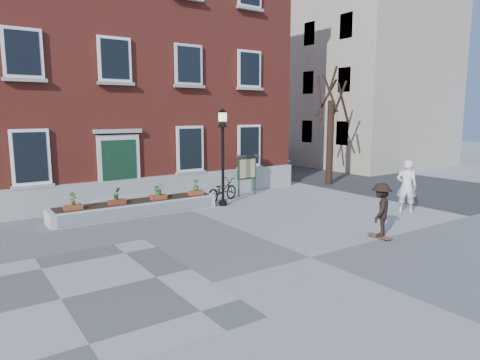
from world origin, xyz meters
TOP-DOWN VIEW (x-y plane):
  - ground at (0.00, 0.00)m, footprint 100.00×100.00m
  - checker_patch at (-6.00, 1.00)m, footprint 6.00×6.00m
  - bicycle at (1.93, 7.44)m, footprint 1.97×1.20m
  - parked_car at (10.93, 16.70)m, footprint 1.84×5.00m
  - bystander at (6.61, 1.73)m, footprint 0.83×0.88m
  - brick_building at (-2.00, 13.98)m, footprint 18.40×10.85m
  - planter_assembly at (-1.99, 7.18)m, footprint 6.20×1.12m
  - bare_tree at (9.01, 8.01)m, footprint 1.83×1.83m
  - side_street at (17.99, 19.78)m, footprint 15.20×36.00m
  - lamp_post at (1.52, 6.71)m, footprint 0.40×0.40m
  - notice_board at (3.60, 7.95)m, footprint 1.10×0.16m
  - skateboarder at (2.95, 0.09)m, footprint 1.21×1.01m

SIDE VIEW (x-z plane):
  - ground at x=0.00m, z-range 0.00..0.00m
  - checker_patch at x=-6.00m, z-range 0.00..0.01m
  - planter_assembly at x=-1.99m, z-range -0.27..0.88m
  - bicycle at x=1.93m, z-range 0.00..0.98m
  - parked_car at x=10.93m, z-range 0.00..1.64m
  - skateboarder at x=2.95m, z-range 0.03..1.73m
  - bystander at x=6.61m, z-range 0.00..2.01m
  - notice_board at x=3.60m, z-range 0.33..2.20m
  - lamp_post at x=1.52m, z-range 0.57..4.50m
  - bare_tree at x=9.01m, z-range -0.29..5.87m
  - brick_building at x=-2.00m, z-range 0.00..12.60m
  - side_street at x=17.99m, z-range -0.23..14.27m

